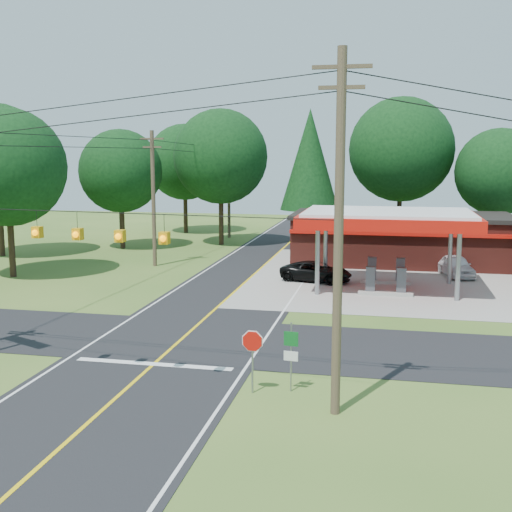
% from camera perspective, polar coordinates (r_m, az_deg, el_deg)
% --- Properties ---
extents(ground, '(120.00, 120.00, 0.00)m').
position_cam_1_polar(ground, '(29.52, -6.61, -7.37)').
color(ground, '#3A5E21').
rests_on(ground, ground).
extents(main_highway, '(8.00, 120.00, 0.02)m').
position_cam_1_polar(main_highway, '(29.52, -6.61, -7.35)').
color(main_highway, black).
rests_on(main_highway, ground).
extents(cross_road, '(70.00, 7.00, 0.02)m').
position_cam_1_polar(cross_road, '(29.52, -6.61, -7.34)').
color(cross_road, black).
rests_on(cross_road, ground).
extents(lane_center_yellow, '(0.15, 110.00, 0.00)m').
position_cam_1_polar(lane_center_yellow, '(29.51, -6.61, -7.32)').
color(lane_center_yellow, yellow).
rests_on(lane_center_yellow, main_highway).
extents(gas_canopy, '(10.60, 7.40, 4.88)m').
position_cam_1_polar(gas_canopy, '(40.07, 11.63, 3.08)').
color(gas_canopy, gray).
rests_on(gas_canopy, ground).
extents(convenience_store, '(16.40, 7.55, 3.80)m').
position_cam_1_polar(convenience_store, '(50.27, 12.71, 1.54)').
color(convenience_store, maroon).
rests_on(convenience_store, ground).
extents(utility_pole_near_right, '(1.80, 0.30, 11.50)m').
position_cam_1_polar(utility_pole_near_right, '(20.06, 7.36, 2.20)').
color(utility_pole_near_right, '#473828').
rests_on(utility_pole_near_right, ground).
extents(utility_pole_far_left, '(1.80, 0.30, 10.00)m').
position_cam_1_polar(utility_pole_far_left, '(48.06, -9.11, 5.25)').
color(utility_pole_far_left, '#473828').
rests_on(utility_pole_far_left, ground).
extents(utility_pole_north, '(0.30, 0.30, 9.50)m').
position_cam_1_polar(utility_pole_north, '(63.87, -2.42, 5.88)').
color(utility_pole_north, '#473828').
rests_on(utility_pole_north, ground).
extents(overhead_beacons, '(17.04, 2.04, 1.03)m').
position_cam_1_polar(overhead_beacons, '(23.22, -13.88, 3.57)').
color(overhead_beacons, black).
rests_on(overhead_beacons, ground).
extents(treeline_backdrop, '(70.27, 51.59, 13.30)m').
position_cam_1_polar(treeline_backdrop, '(51.52, 2.55, 8.15)').
color(treeline_backdrop, '#332316').
rests_on(treeline_backdrop, ground).
extents(suv_car, '(5.63, 5.63, 1.29)m').
position_cam_1_polar(suv_car, '(42.31, 5.37, -1.41)').
color(suv_car, black).
rests_on(suv_car, ground).
extents(sedan_car, '(5.01, 5.01, 1.44)m').
position_cam_1_polar(sedan_car, '(45.96, 17.36, -0.86)').
color(sedan_car, white).
rests_on(sedan_car, ground).
extents(octagonal_stop_sign, '(0.80, 0.11, 2.29)m').
position_cam_1_polar(octagonal_stop_sign, '(22.54, -0.33, -8.04)').
color(octagonal_stop_sign, gray).
rests_on(octagonal_stop_sign, ground).
extents(route_sign_post, '(0.51, 0.11, 2.51)m').
position_cam_1_polar(route_sign_post, '(22.76, 3.13, -8.38)').
color(route_sign_post, gray).
rests_on(route_sign_post, ground).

